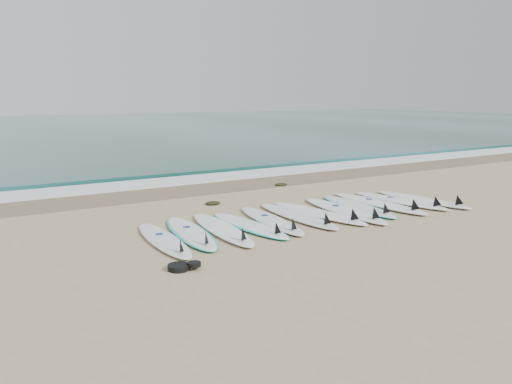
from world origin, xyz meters
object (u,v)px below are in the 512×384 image
surfboard_11 (424,199)px  surfboard_6 (320,213)px  leash_coil (182,267)px  surfboard_0 (165,240)px

surfboard_11 → surfboard_6: bearing=171.3°
surfboard_6 → leash_coil: (-3.77, -1.57, -0.01)m
surfboard_6 → leash_coil: 4.08m
surfboard_11 → leash_coil: 6.90m
surfboard_0 → surfboard_11: 6.49m
surfboard_0 → leash_coil: surfboard_0 is taller
surfboard_0 → surfboard_6: bearing=6.0°
surfboard_0 → leash_coil: 1.41m
surfboard_6 → surfboard_11: surfboard_6 is taller
surfboard_11 → leash_coil: surfboard_11 is taller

